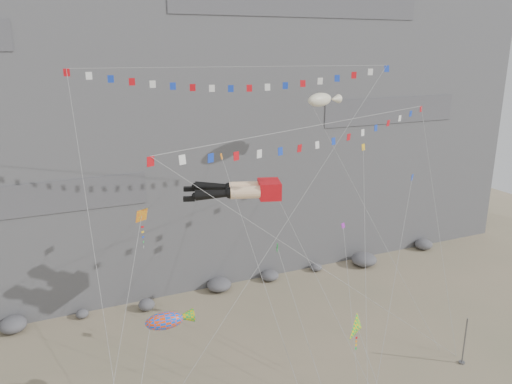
% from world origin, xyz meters
% --- Properties ---
extents(ground, '(120.00, 120.00, 0.00)m').
position_xyz_m(ground, '(0.00, 0.00, 0.00)').
color(ground, gray).
rests_on(ground, ground).
extents(cliff, '(80.00, 28.00, 50.00)m').
position_xyz_m(cliff, '(0.00, 32.00, 25.00)').
color(cliff, slate).
rests_on(cliff, ground).
extents(talus_boulders, '(60.00, 3.00, 1.20)m').
position_xyz_m(talus_boulders, '(0.00, 17.00, 0.60)').
color(talus_boulders, '#5A5B5F').
rests_on(talus_boulders, ground).
extents(anchor_pole_right, '(0.12, 0.12, 4.16)m').
position_xyz_m(anchor_pole_right, '(13.89, -3.30, 2.08)').
color(anchor_pole_right, slate).
rests_on(anchor_pole_right, ground).
extents(legs_kite, '(9.37, 18.09, 20.62)m').
position_xyz_m(legs_kite, '(-1.29, 7.02, 13.94)').
color(legs_kite, red).
rests_on(legs_kite, ground).
extents(flag_banner_upper, '(25.53, 13.84, 29.14)m').
position_xyz_m(flag_banner_upper, '(-0.84, 8.55, 23.55)').
color(flag_banner_upper, red).
rests_on(flag_banner_upper, ground).
extents(flag_banner_lower, '(29.33, 12.59, 22.72)m').
position_xyz_m(flag_banner_lower, '(3.93, 3.08, 19.53)').
color(flag_banner_lower, red).
rests_on(flag_banner_lower, ground).
extents(harlequin_kite, '(5.88, 7.44, 16.35)m').
position_xyz_m(harlequin_kite, '(-10.27, 3.06, 14.19)').
color(harlequin_kite, red).
rests_on(harlequin_kite, ground).
extents(fish_windsock, '(5.74, 5.02, 9.33)m').
position_xyz_m(fish_windsock, '(-9.66, 0.67, 7.45)').
color(fish_windsock, '#F4420C').
rests_on(fish_windsock, ground).
extents(delta_kite, '(2.12, 4.96, 8.51)m').
position_xyz_m(delta_kite, '(2.34, -4.40, 6.81)').
color(delta_kite, yellow).
rests_on(delta_kite, ground).
extents(blimp_windsock, '(6.82, 15.12, 24.84)m').
position_xyz_m(blimp_windsock, '(8.92, 12.38, 20.23)').
color(blimp_windsock, '#EFE7C4').
rests_on(blimp_windsock, ground).
extents(small_kite_a, '(1.94, 14.13, 21.42)m').
position_xyz_m(small_kite_a, '(-2.59, 7.88, 16.17)').
color(small_kite_a, orange).
rests_on(small_kite_a, ground).
extents(small_kite_b, '(4.98, 10.36, 14.83)m').
position_xyz_m(small_kite_b, '(7.20, 4.90, 9.97)').
color(small_kite_b, purple).
rests_on(small_kite_b, ground).
extents(small_kite_c, '(1.15, 10.84, 14.25)m').
position_xyz_m(small_kite_c, '(0.15, 3.42, 9.89)').
color(small_kite_c, green).
rests_on(small_kite_c, ground).
extents(small_kite_d, '(8.48, 13.79, 22.56)m').
position_xyz_m(small_kite_d, '(9.78, 6.27, 16.39)').
color(small_kite_d, yellow).
rests_on(small_kite_d, ground).
extents(small_kite_e, '(10.05, 9.14, 19.08)m').
position_xyz_m(small_kite_e, '(12.81, 3.32, 14.09)').
color(small_kite_e, '#1537BA').
rests_on(small_kite_e, ground).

